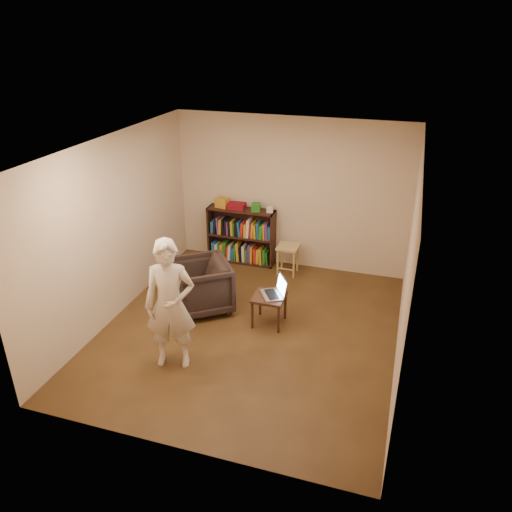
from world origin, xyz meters
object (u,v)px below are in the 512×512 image
(armchair, at_px, (200,286))
(side_table, at_px, (269,301))
(laptop, at_px, (276,291))
(person, at_px, (170,305))
(bookshelf, at_px, (242,239))
(stool, at_px, (288,251))

(armchair, height_order, side_table, armchair)
(laptop, height_order, person, person)
(side_table, xyz_separation_m, person, (-0.89, -1.23, 0.47))
(armchair, bearing_deg, bookshelf, 142.25)
(bookshelf, height_order, armchair, bookshelf)
(laptop, bearing_deg, stool, 155.89)
(bookshelf, xyz_separation_m, armchair, (-0.05, -1.75, -0.05))
(person, bearing_deg, bookshelf, 76.01)
(armchair, distance_m, laptop, 1.17)
(bookshelf, bearing_deg, side_table, -60.40)
(stool, xyz_separation_m, laptop, (0.21, -1.56, 0.10))
(stool, height_order, person, person)
(side_table, distance_m, laptop, 0.17)
(armchair, height_order, person, person)
(bookshelf, relative_size, person, 0.71)
(side_table, bearing_deg, armchair, 175.80)
(bookshelf, xyz_separation_m, person, (0.15, -3.06, 0.41))
(armchair, height_order, laptop, armchair)
(stool, bearing_deg, armchair, -121.89)
(stool, xyz_separation_m, armchair, (-0.95, -1.53, -0.02))
(armchair, relative_size, side_table, 1.90)
(stool, distance_m, side_table, 1.62)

